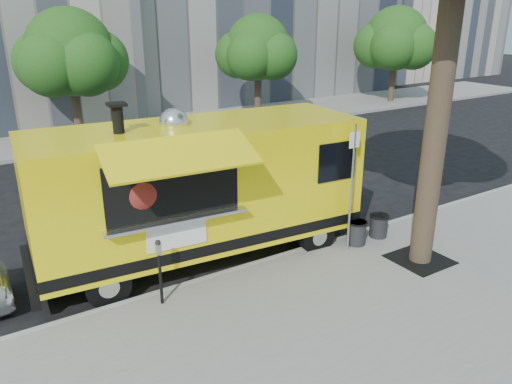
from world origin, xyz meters
TOP-DOWN VIEW (x-y plane):
  - ground at (0.00, 0.00)m, footprint 120.00×120.00m
  - sidewalk at (0.00, -4.00)m, footprint 60.00×6.00m
  - curb at (0.00, -0.93)m, footprint 60.00×0.14m
  - far_sidewalk at (0.00, 13.50)m, footprint 60.00×5.00m
  - tree_well at (2.60, -2.80)m, footprint 1.20×1.20m
  - far_tree_b at (-1.00, 12.70)m, footprint 3.60×3.60m
  - far_tree_c at (8.00, 12.40)m, footprint 3.24×3.24m
  - far_tree_d at (18.00, 12.60)m, footprint 3.78×3.78m
  - sign_post at (1.55, -1.55)m, footprint 0.28×0.06m
  - parking_meter at (-3.00, -1.35)m, footprint 0.11×0.11m
  - food_truck at (-1.40, 0.17)m, footprint 7.69×3.78m
  - trash_bin_left at (2.71, -1.39)m, footprint 0.47×0.47m
  - trash_bin_right at (1.95, -1.41)m, footprint 0.49×0.49m

SIDE VIEW (x-z plane):
  - ground at x=0.00m, z-range 0.00..0.00m
  - sidewalk at x=0.00m, z-range 0.00..0.15m
  - curb at x=0.00m, z-range -0.01..0.15m
  - far_sidewalk at x=0.00m, z-range 0.00..0.15m
  - tree_well at x=2.60m, z-range 0.14..0.17m
  - trash_bin_left at x=2.71m, z-range 0.17..0.74m
  - trash_bin_right at x=1.95m, z-range 0.17..0.75m
  - parking_meter at x=-3.00m, z-range 0.31..1.65m
  - food_truck at x=-1.40m, z-range -0.11..3.62m
  - sign_post at x=1.55m, z-range 0.35..3.35m
  - far_tree_c at x=8.00m, z-range 1.11..6.32m
  - far_tree_b at x=-1.00m, z-range 1.08..6.58m
  - far_tree_d at x=18.00m, z-range 1.07..6.71m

